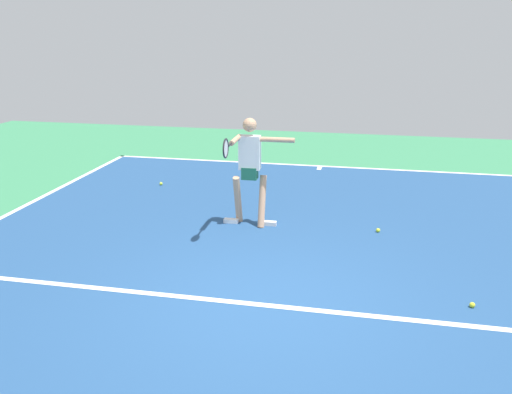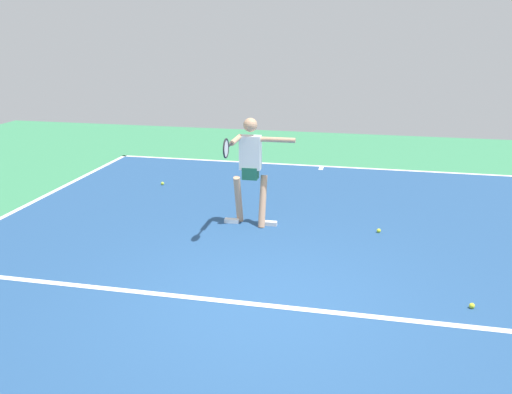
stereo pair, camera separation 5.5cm
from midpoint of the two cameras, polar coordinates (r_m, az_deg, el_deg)
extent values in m
plane|color=#388456|center=(6.68, 0.63, -10.95)|extent=(22.29, 22.29, 0.00)
cube|color=navy|center=(6.67, 0.63, -10.93)|extent=(10.14, 13.81, 0.00)
cube|color=white|center=(13.06, 6.55, 3.21)|extent=(10.14, 0.10, 0.01)
cube|color=white|center=(6.63, 0.55, -11.11)|extent=(7.61, 0.10, 0.01)
cube|color=white|center=(12.87, 6.46, 3.00)|extent=(0.10, 0.30, 0.01)
cylinder|color=tan|center=(9.01, 0.46, -0.44)|extent=(0.12, 0.35, 0.85)
cube|color=white|center=(9.12, 1.20, -2.74)|extent=(0.24, 0.10, 0.07)
cylinder|color=tan|center=(9.09, -2.07, -0.29)|extent=(0.12, 0.35, 0.85)
cube|color=white|center=(9.24, -2.76, -2.48)|extent=(0.24, 0.10, 0.07)
cube|color=#1E664C|center=(8.92, -0.82, 2.52)|extent=(0.25, 0.20, 0.20)
cube|color=white|center=(8.84, -0.83, 4.62)|extent=(0.34, 0.19, 0.55)
sphere|color=tan|center=(8.75, -0.84, 7.47)|extent=(0.22, 0.22, 0.22)
cylinder|color=tan|center=(8.72, 2.05, 5.94)|extent=(0.55, 0.09, 0.08)
cylinder|color=tan|center=(8.56, -2.33, 5.93)|extent=(0.09, 0.55, 0.08)
cylinder|color=black|center=(8.19, -2.94, 5.41)|extent=(0.03, 0.22, 0.03)
torus|color=black|center=(7.96, -3.36, 5.05)|extent=(0.03, 0.29, 0.29)
cylinder|color=silver|center=(7.96, -3.36, 5.05)|extent=(0.01, 0.25, 0.25)
sphere|color=#CCE033|center=(9.02, 12.36, -3.38)|extent=(0.07, 0.07, 0.07)
sphere|color=#C6E53D|center=(11.58, -9.94, 1.37)|extent=(0.07, 0.07, 0.07)
sphere|color=yellow|center=(7.03, 21.27, -10.37)|extent=(0.07, 0.07, 0.07)
camera|label=1|loc=(0.03, -90.21, -0.06)|focal=38.64mm
camera|label=2|loc=(0.03, 89.79, 0.06)|focal=38.64mm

